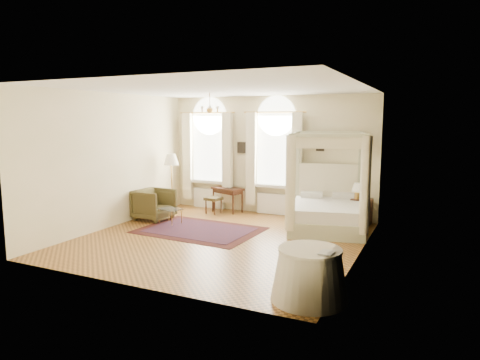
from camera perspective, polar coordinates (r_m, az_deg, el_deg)
The scene contains 18 objects.
ground at distance 9.65m, azimuth -2.66°, elevation -7.89°, with size 6.00×6.00×0.00m, color #9F692E.
room_walls at distance 9.30m, azimuth -2.74°, elevation 3.93°, with size 6.00×6.00×6.00m.
window_left at distance 12.76m, azimuth -4.26°, elevation 2.81°, with size 1.62×0.27×3.29m.
window_right at distance 11.88m, azimuth 4.62°, elevation 2.42°, with size 1.62×0.27×3.29m.
chandelier at distance 10.76m, azimuth -4.05°, elevation 9.41°, with size 0.51×0.45×0.50m.
wall_pictures at distance 11.98m, azimuth 4.30°, elevation 4.40°, with size 2.54×0.03×0.39m.
canopy_bed at distance 10.53m, azimuth 11.51°, elevation -3.69°, with size 2.20×2.50×2.35m.
nightstand at distance 11.28m, azimuth 15.85°, elevation -4.10°, with size 0.47×0.42×0.67m, color #3E1C11.
nightstand_lamp at distance 11.12m, azimuth 15.36°, elevation -1.09°, with size 0.28×0.28×0.40m.
writing_desk at distance 12.38m, azimuth -1.66°, elevation -1.50°, with size 1.03×0.76×0.70m.
laptop at distance 12.20m, azimuth -1.26°, elevation -1.10°, with size 0.32×0.20×0.02m, color black.
stool at distance 12.15m, azimuth -3.54°, elevation -2.66°, with size 0.47×0.47×0.47m.
armchair at distance 11.62m, azimuth -11.38°, elevation -3.20°, with size 0.88×0.91×0.82m, color #423A1C.
coffee_table at distance 11.13m, azimuth -9.29°, elevation -3.98°, with size 0.65×0.53×0.39m.
floor_lamp at distance 12.36m, azimuth -9.15°, elevation 2.33°, with size 0.43×0.43×1.69m.
oriental_rug at distance 10.43m, azimuth -5.38°, elevation -6.66°, with size 2.93×2.18×0.01m.
side_table at distance 6.53m, azimuth 9.25°, elevation -12.34°, with size 1.15×1.15×0.78m.
book at distance 6.23m, azimuth 10.59°, elevation -9.40°, with size 0.19×0.26×0.02m, color black.
Camera 1 is at (4.33, -8.20, 2.65)m, focal length 32.00 mm.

